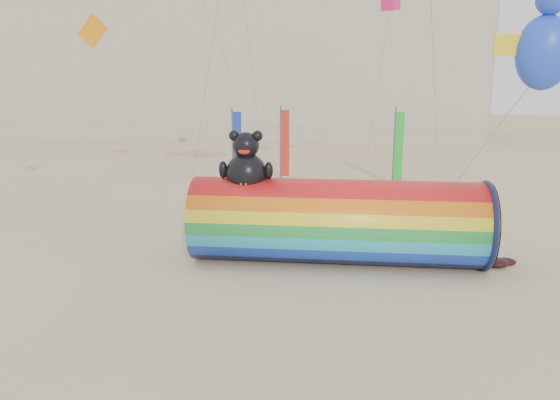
# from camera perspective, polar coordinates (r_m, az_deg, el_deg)

# --- Properties ---
(ground) EXTENTS (160.00, 160.00, 0.00)m
(ground) POSITION_cam_1_polar(r_m,az_deg,el_deg) (21.28, -1.80, -7.20)
(ground) COLOR #CCB58C
(ground) RESTS_ON ground
(hotel_building) EXTENTS (60.40, 15.40, 20.60)m
(hotel_building) POSITION_cam_1_polar(r_m,az_deg,el_deg) (67.38, -6.68, 15.72)
(hotel_building) COLOR #B7AD99
(hotel_building) RESTS_ON ground
(windsock_assembly) EXTENTS (11.51, 3.51, 5.31)m
(windsock_assembly) POSITION_cam_1_polar(r_m,az_deg,el_deg) (21.65, 6.01, -2.01)
(windsock_assembly) COLOR red
(windsock_assembly) RESTS_ON ground
(kite_handler) EXTENTS (0.72, 0.58, 1.74)m
(kite_handler) POSITION_cam_1_polar(r_m,az_deg,el_deg) (23.64, 19.66, -3.66)
(kite_handler) COLOR #56595E
(kite_handler) RESTS_ON ground
(fabric_bundle) EXTENTS (2.62, 1.35, 0.41)m
(fabric_bundle) POSITION_cam_1_polar(r_m,az_deg,el_deg) (23.14, 20.27, -5.89)
(fabric_bundle) COLOR #3A0A0F
(fabric_bundle) RESTS_ON ground
(festival_banners) EXTENTS (11.08, 2.08, 5.20)m
(festival_banners) POSITION_cam_1_polar(r_m,az_deg,el_deg) (36.19, 2.70, 5.69)
(festival_banners) COLOR #59595E
(festival_banners) RESTS_ON ground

